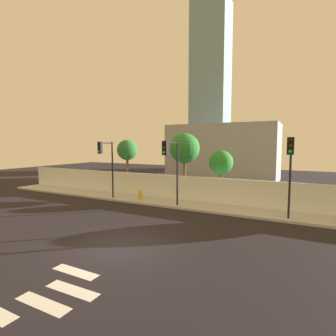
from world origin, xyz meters
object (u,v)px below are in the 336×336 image
object	(u,v)px
traffic_light_left	(106,157)
roadside_tree_leftmost	(127,151)
traffic_light_center	(171,159)
roadside_tree_midleft	(185,149)
fire_hydrant	(140,195)
roadside_tree_midright	(221,163)
traffic_light_right	(290,160)

from	to	relation	value
traffic_light_left	roadside_tree_leftmost	bearing A→B (deg)	104.16
traffic_light_center	roadside_tree_leftmost	bearing A→B (deg)	147.11
roadside_tree_leftmost	roadside_tree_midleft	world-z (taller)	roadside_tree_midleft
fire_hydrant	roadside_tree_midright	size ratio (longest dim) A/B	0.20
roadside_tree_leftmost	roadside_tree_midright	xyz separation A→B (m)	(8.81, 0.00, -0.84)
traffic_light_left	roadside_tree_midright	size ratio (longest dim) A/B	1.13
traffic_light_center	fire_hydrant	xyz separation A→B (m)	(-3.05, 0.97, -2.83)
traffic_light_center	traffic_light_right	distance (m)	7.07
roadside_tree_leftmost	roadside_tree_midleft	size ratio (longest dim) A/B	0.91
traffic_light_left	fire_hydrant	distance (m)	3.92
traffic_light_center	roadside_tree_midright	xyz separation A→B (m)	(2.08, 4.35, -0.46)
fire_hydrant	roadside_tree_midleft	world-z (taller)	roadside_tree_midleft
traffic_light_left	roadside_tree_leftmost	world-z (taller)	roadside_tree_leftmost
roadside_tree_midright	roadside_tree_midleft	bearing A→B (deg)	-180.00
roadside_tree_midright	fire_hydrant	bearing A→B (deg)	-146.59
fire_hydrant	roadside_tree_leftmost	world-z (taller)	roadside_tree_leftmost
traffic_light_left	roadside_tree_midright	distance (m)	8.80
traffic_light_left	fire_hydrant	world-z (taller)	traffic_light_left
traffic_light_right	roadside_tree_leftmost	distance (m)	14.41
traffic_light_left	roadside_tree_midright	world-z (taller)	traffic_light_left
fire_hydrant	roadside_tree_midleft	xyz separation A→B (m)	(2.09, 3.38, 3.42)
roadside_tree_leftmost	roadside_tree_midright	world-z (taller)	roadside_tree_leftmost
traffic_light_center	fire_hydrant	size ratio (longest dim) A/B	5.77
traffic_light_left	roadside_tree_midleft	world-z (taller)	roadside_tree_midleft
traffic_light_left	roadside_tree_midright	xyz separation A→B (m)	(7.77, 4.12, -0.43)
traffic_light_left	traffic_light_center	size ratio (longest dim) A/B	1.00
fire_hydrant	roadside_tree_midleft	bearing A→B (deg)	58.31
roadside_tree_leftmost	traffic_light_center	bearing A→B (deg)	-32.89
traffic_light_center	roadside_tree_leftmost	xyz separation A→B (m)	(-6.73, 4.35, 0.38)
roadside_tree_midleft	roadside_tree_midright	distance (m)	3.21
traffic_light_right	fire_hydrant	world-z (taller)	traffic_light_right
fire_hydrant	roadside_tree_midright	bearing A→B (deg)	33.41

